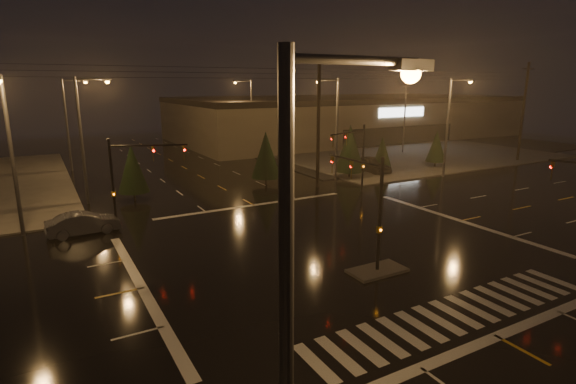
# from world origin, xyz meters

# --- Properties ---
(ground) EXTENTS (140.00, 140.00, 0.00)m
(ground) POSITION_xyz_m (0.00, 0.00, 0.00)
(ground) COLOR black
(ground) RESTS_ON ground
(sidewalk_ne) EXTENTS (36.00, 36.00, 0.12)m
(sidewalk_ne) POSITION_xyz_m (30.00, 30.00, 0.06)
(sidewalk_ne) COLOR #403D39
(sidewalk_ne) RESTS_ON ground
(median_island) EXTENTS (3.00, 1.60, 0.15)m
(median_island) POSITION_xyz_m (0.00, -4.00, 0.07)
(median_island) COLOR #403D39
(median_island) RESTS_ON ground
(crosswalk) EXTENTS (15.00, 2.60, 0.01)m
(crosswalk) POSITION_xyz_m (0.00, -9.00, 0.01)
(crosswalk) COLOR beige
(crosswalk) RESTS_ON ground
(stop_bar_near) EXTENTS (16.00, 0.50, 0.01)m
(stop_bar_near) POSITION_xyz_m (0.00, -11.00, 0.01)
(stop_bar_near) COLOR beige
(stop_bar_near) RESTS_ON ground
(stop_bar_far) EXTENTS (16.00, 0.50, 0.01)m
(stop_bar_far) POSITION_xyz_m (0.00, 11.00, 0.01)
(stop_bar_far) COLOR beige
(stop_bar_far) RESTS_ON ground
(parking_lot) EXTENTS (50.00, 24.00, 0.08)m
(parking_lot) POSITION_xyz_m (35.00, 28.00, 0.04)
(parking_lot) COLOR black
(parking_lot) RESTS_ON ground
(retail_building) EXTENTS (60.20, 28.30, 7.20)m
(retail_building) POSITION_xyz_m (35.00, 45.99, 3.84)
(retail_building) COLOR brown
(retail_building) RESTS_ON ground
(signal_mast_median) EXTENTS (0.25, 4.59, 6.00)m
(signal_mast_median) POSITION_xyz_m (0.00, -3.07, 3.75)
(signal_mast_median) COLOR black
(signal_mast_median) RESTS_ON ground
(signal_mast_ne) EXTENTS (4.84, 1.86, 6.00)m
(signal_mast_ne) POSITION_xyz_m (9.50, 10.14, 3.79)
(signal_mast_ne) COLOR black
(signal_mast_ne) RESTS_ON ground
(signal_mast_nw) EXTENTS (4.84, 1.86, 6.00)m
(signal_mast_nw) POSITION_xyz_m (-9.50, 10.14, 3.79)
(signal_mast_nw) COLOR black
(signal_mast_nw) RESTS_ON ground
(streetlight_0) EXTENTS (2.77, 0.32, 10.00)m
(streetlight_0) POSITION_xyz_m (-11.18, -15.00, 5.80)
(streetlight_0) COLOR #38383A
(streetlight_0) RESTS_ON ground
(streetlight_1) EXTENTS (2.77, 0.32, 10.00)m
(streetlight_1) POSITION_xyz_m (-11.18, 18.00, 5.80)
(streetlight_1) COLOR #38383A
(streetlight_1) RESTS_ON ground
(streetlight_2) EXTENTS (2.77, 0.32, 10.00)m
(streetlight_2) POSITION_xyz_m (-11.18, 34.00, 5.80)
(streetlight_2) COLOR #38383A
(streetlight_2) RESTS_ON ground
(streetlight_3) EXTENTS (2.77, 0.32, 10.00)m
(streetlight_3) POSITION_xyz_m (11.18, 16.00, 5.80)
(streetlight_3) COLOR #38383A
(streetlight_3) RESTS_ON ground
(streetlight_4) EXTENTS (2.77, 0.32, 10.00)m
(streetlight_4) POSITION_xyz_m (11.18, 36.00, 5.80)
(streetlight_4) COLOR #38383A
(streetlight_4) RESTS_ON ground
(streetlight_5) EXTENTS (0.32, 2.77, 10.00)m
(streetlight_5) POSITION_xyz_m (-16.00, 11.18, 5.80)
(streetlight_5) COLOR #38383A
(streetlight_5) RESTS_ON ground
(streetlight_6) EXTENTS (0.32, 2.77, 10.00)m
(streetlight_6) POSITION_xyz_m (22.00, 11.18, 5.80)
(streetlight_6) COLOR #38383A
(streetlight_6) RESTS_ON ground
(utility_pole_1) EXTENTS (2.20, 0.32, 12.00)m
(utility_pole_1) POSITION_xyz_m (8.00, 14.00, 6.13)
(utility_pole_1) COLOR black
(utility_pole_1) RESTS_ON ground
(utility_pole_2) EXTENTS (2.20, 0.32, 12.00)m
(utility_pole_2) POSITION_xyz_m (38.00, 14.00, 6.13)
(utility_pole_2) COLOR black
(utility_pole_2) RESTS_ON ground
(conifer_0) EXTENTS (3.05, 3.05, 5.46)m
(conifer_0) POSITION_xyz_m (13.17, 15.94, 3.08)
(conifer_0) COLOR black
(conifer_0) RESTS_ON ground
(conifer_1) EXTENTS (2.06, 2.06, 3.91)m
(conifer_1) POSITION_xyz_m (18.07, 16.64, 2.30)
(conifer_1) COLOR black
(conifer_1) RESTS_ON ground
(conifer_2) EXTENTS (2.27, 2.27, 4.25)m
(conifer_2) POSITION_xyz_m (25.45, 15.84, 2.47)
(conifer_2) COLOR black
(conifer_2) RESTS_ON ground
(conifer_3) EXTENTS (2.52, 2.52, 4.64)m
(conifer_3) POSITION_xyz_m (-7.96, 17.37, 2.67)
(conifer_3) COLOR black
(conifer_3) RESTS_ON ground
(conifer_4) EXTENTS (2.83, 2.83, 5.11)m
(conifer_4) POSITION_xyz_m (4.26, 17.27, 2.91)
(conifer_4) COLOR black
(conifer_4) RESTS_ON ground
(car_parked) EXTENTS (2.12, 5.09, 1.72)m
(car_parked) POSITION_xyz_m (17.13, 17.16, 0.86)
(car_parked) COLOR black
(car_parked) RESTS_ON ground
(car_crossing) EXTENTS (4.50, 1.80, 1.46)m
(car_crossing) POSITION_xyz_m (-12.57, 9.91, 0.73)
(car_crossing) COLOR #525459
(car_crossing) RESTS_ON ground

